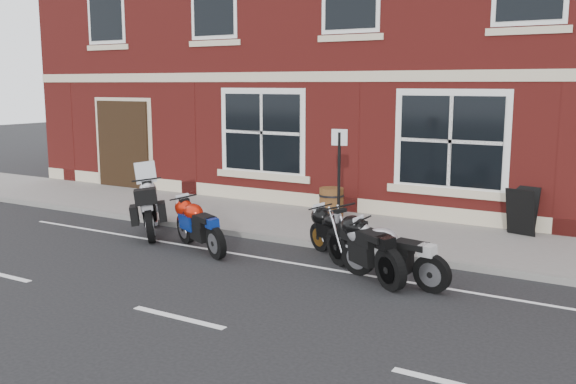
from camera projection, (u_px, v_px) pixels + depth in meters
name	position (u px, v px, depth m)	size (l,w,h in m)	color
ground	(288.00, 266.00, 11.50)	(80.00, 80.00, 0.00)	black
sidewalk	(359.00, 230.00, 14.03)	(30.00, 3.00, 0.12)	slate
kerb	(325.00, 246.00, 12.69)	(30.00, 0.16, 0.12)	slate
moto_touring_silver	(152.00, 206.00, 13.95)	(1.63, 1.79, 1.50)	black
moto_sport_red	(200.00, 224.00, 12.52)	(1.87, 1.03, 0.92)	black
moto_sport_black	(341.00, 233.00, 11.95)	(1.73, 0.97, 0.85)	black
moto_sport_silver	(393.00, 251.00, 10.47)	(2.02, 0.52, 0.92)	black
moto_naked_black	(364.00, 242.00, 10.81)	(1.99, 1.37, 1.03)	black
a_board_sign	(522.00, 211.00, 13.35)	(0.60, 0.40, 0.99)	black
barrel_planter	(331.00, 202.00, 15.24)	(0.60, 0.60, 0.67)	#4B2914
parking_sign	(339.00, 177.00, 12.57)	(0.32, 0.08, 2.24)	black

